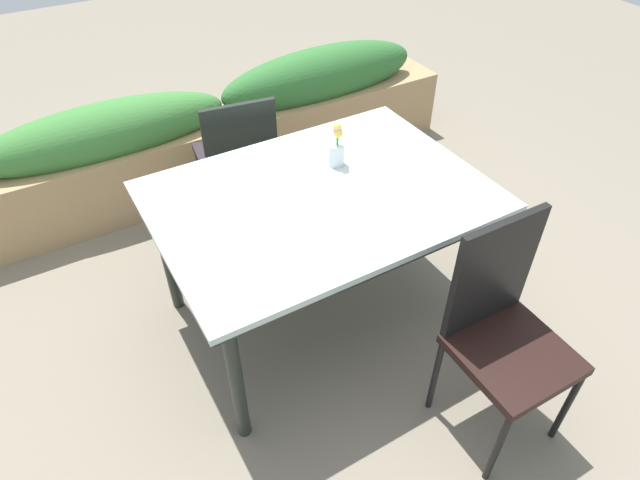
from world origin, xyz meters
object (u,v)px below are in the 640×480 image
Objects in this scene: chair_far_side at (238,155)px; planter_box at (227,130)px; chair_near_right at (503,325)px; dining_table at (320,206)px; flower_vase at (337,149)px.

chair_far_side is 0.27× the size of planter_box.
chair_near_right is 2.31m from planter_box.
chair_near_right reaches higher than dining_table.
chair_far_side is 4.02× the size of flower_vase.
planter_box is at bearing 93.38° from flower_vase.
chair_far_side is at bearing -105.39° from planter_box.
planter_box is (-0.07, 1.27, -0.50)m from flower_vase.
chair_near_right is at bearing -68.85° from dining_table.
chair_far_side is 0.90× the size of chair_near_right.
chair_near_right is 4.50× the size of flower_vase.
chair_near_right reaches higher than flower_vase.
chair_far_side is 1.77m from chair_near_right.
flower_vase is 1.37m from planter_box.
planter_box is (0.11, 1.43, -0.35)m from dining_table.
dining_table is 0.44× the size of planter_box.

